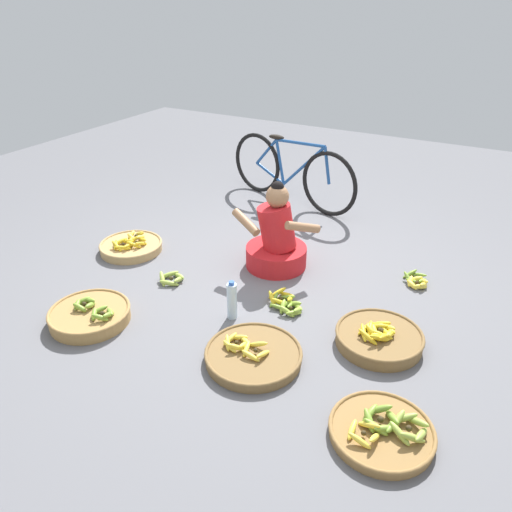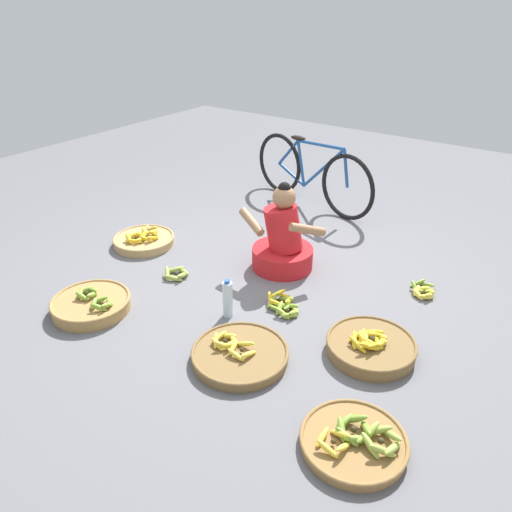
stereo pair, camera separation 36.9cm
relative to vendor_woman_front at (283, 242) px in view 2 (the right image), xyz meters
The scene contains 12 objects.
ground_plane 0.39m from the vendor_woman_front, 75.23° to the right, with size 10.00×10.00×0.00m, color slate.
vendor_woman_front is the anchor object (origin of this frame).
bicycle_leaning 1.47m from the vendor_woman_front, 110.83° to the left, with size 1.66×0.47×0.73m.
banana_basket_front_left 1.27m from the vendor_woman_front, 69.84° to the right, with size 0.63×0.63×0.13m.
banana_basket_front_right 1.60m from the vendor_woman_front, 120.22° to the right, with size 0.58×0.58×0.16m.
banana_basket_back_left 1.36m from the vendor_woman_front, 162.91° to the right, with size 0.57×0.57×0.15m.
banana_basket_back_center 1.27m from the vendor_woman_front, 29.75° to the right, with size 0.59×0.59×0.17m.
banana_basket_back_right 1.93m from the vendor_woman_front, 45.86° to the right, with size 0.57×0.57×0.14m.
loose_bananas_mid_left 0.67m from the vendor_woman_front, 56.00° to the right, with size 0.34×0.30×0.10m.
loose_bananas_front_center 1.19m from the vendor_woman_front, 13.84° to the left, with size 0.24×0.28×0.09m.
loose_bananas_near_bicycle 0.93m from the vendor_woman_front, 133.90° to the right, with size 0.23×0.24×0.10m.
water_bottle 0.85m from the vendor_woman_front, 85.27° to the right, with size 0.07×0.07×0.30m.
Camera 2 is at (1.89, -2.85, 2.11)m, focal length 34.66 mm.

